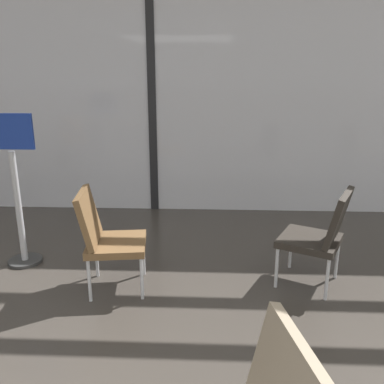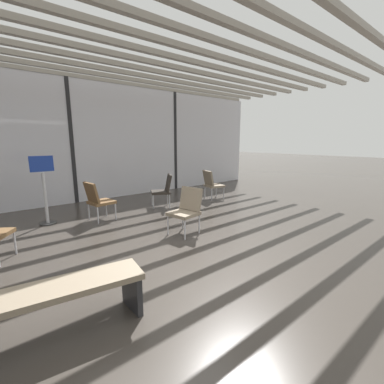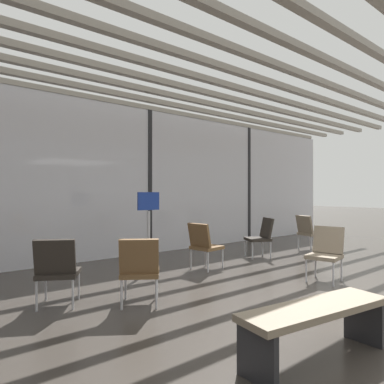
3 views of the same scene
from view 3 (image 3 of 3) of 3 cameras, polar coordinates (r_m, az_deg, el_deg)
name	(u,v)px [view 3 (image 3 of 3)]	position (r m, az deg, el deg)	size (l,w,h in m)	color
ground_plane	(381,313)	(4.84, 29.14, -17.27)	(60.00, 60.00, 0.00)	#38332D
glass_curtain_wall	(149,182)	(8.15, -7.22, 1.75)	(14.00, 0.08, 3.40)	silver
window_mullion_1	(149,182)	(8.15, -7.22, 1.75)	(0.10, 0.12, 3.40)	black
window_mullion_2	(248,184)	(10.43, 9.36, 1.33)	(0.10, 0.12, 3.40)	black
ceiling_slats	(257,69)	(5.97, 10.81, 19.61)	(13.72, 6.72, 0.10)	gray
parked_airplane	(105,177)	(12.67, -14.31, 2.39)	(12.13, 3.98, 3.98)	#B2BCD6
lounge_chair_0	(57,268)	(4.66, -21.63, -11.68)	(0.68, 0.70, 0.87)	#28231E
lounge_chair_1	(204,243)	(6.42, 1.98, -8.51)	(0.58, 0.54, 0.87)	brown
lounge_chair_2	(308,230)	(9.02, 18.86, -6.08)	(0.62, 0.59, 0.87)	#7F705B
lounge_chair_3	(261,235)	(7.79, 11.54, -7.03)	(0.68, 0.66, 0.87)	#28231E
lounge_chair_4	(140,267)	(4.43, -8.74, -12.29)	(0.69, 0.70, 0.87)	brown
lounge_chair_5	(326,250)	(6.03, 21.48, -9.04)	(0.61, 0.57, 0.87)	#7F705B
waiting_bench	(317,318)	(3.27, 20.13, -19.13)	(1.54, 0.61, 0.47)	#7F705B
info_sign	(148,235)	(6.20, -7.29, -7.09)	(0.44, 0.32, 1.44)	#333333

